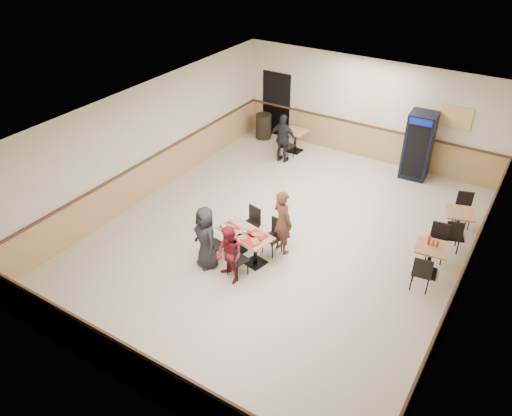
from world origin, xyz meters
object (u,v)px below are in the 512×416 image
Objects in this scene: diner_woman_right at (229,255)px; pepsi_cooler at (418,146)px; diner_man_opposite at (282,222)px; main_table at (245,241)px; side_table_near at (430,256)px; side_table_far at (458,220)px; back_table at (295,138)px; trash_bin at (264,126)px; diner_woman_left at (206,238)px; lone_diner at (283,138)px.

diner_woman_right is 6.76m from pepsi_cooler.
main_table is at bearing 73.22° from diner_man_opposite.
diner_woman_right is 1.78× the size of side_table_near.
side_table_far is at bearing 53.27° from main_table.
pepsi_cooler is at bearing 6.20° from back_table.
diner_woman_right is at bearing -67.62° from main_table.
side_table_far is 3.01m from pepsi_cooler.
back_table is (-2.15, 4.63, -0.32)m from diner_man_opposite.
diner_man_opposite is (0.41, 1.46, 0.12)m from diner_woman_right.
trash_bin is at bearing 148.30° from side_table_near.
diner_woman_right is 6.34m from back_table.
side_table_near is (4.13, 2.26, -0.26)m from diner_woman_left.
diner_man_opposite is 1.05× the size of lone_diner.
side_table_near is at bearing 36.36° from main_table.
side_table_far is (3.61, 4.08, -0.19)m from diner_woman_right.
diner_man_opposite is at bearing 98.72° from diner_woman_right.
side_table_far is at bearing 165.37° from lone_diner.
side_table_far is at bearing -20.64° from back_table.
diner_woman_right is 1.61× the size of side_table_far.
diner_woman_left is at bearing 99.85° from lone_diner.
lone_diner is 3.81m from pepsi_cooler.
lone_diner is at bearing 166.94° from side_table_far.
diner_woman_left is 1.98× the size of side_table_near.
back_table is (-5.36, 2.02, -0.00)m from side_table_far.
side_table_near reaches higher than back_table.
diner_woman_right is at bearing 97.75° from diner_man_opposite.
diner_woman_left reaches higher than side_table_far.
lone_diner is at bearing -90.00° from back_table.
side_table_far is (4.31, 3.92, -0.26)m from diner_woman_left.
pepsi_cooler reaches higher than main_table.
side_table_far is 0.43× the size of pepsi_cooler.
diner_woman_right is at bearing 14.18° from diner_woman_left.
lone_diner is at bearing 132.49° from diner_woman_right.
lone_diner is 1.82× the size of trash_bin.
lone_diner is 0.82m from back_table.
diner_woman_right is 1.89× the size of back_table.
diner_man_opposite is 3.18m from side_table_near.
diner_man_opposite is at bearing -140.83° from side_table_far.
lone_diner reaches higher than back_table.
side_table_near is 6.35m from back_table.
diner_woman_left is at bearing -69.10° from trash_bin.
diner_man_opposite reaches higher than diner_woman_left.
diner_man_opposite is at bearing 62.10° from main_table.
main_table is 5.52m from back_table.
diner_woman_right reaches higher than trash_bin.
diner_woman_left is at bearing -80.04° from back_table.
lone_diner is 2.02× the size of side_table_near.
diner_man_opposite is 4.41m from lone_diner.
diner_man_opposite reaches higher than main_table.
diner_man_opposite is 0.81× the size of pepsi_cooler.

